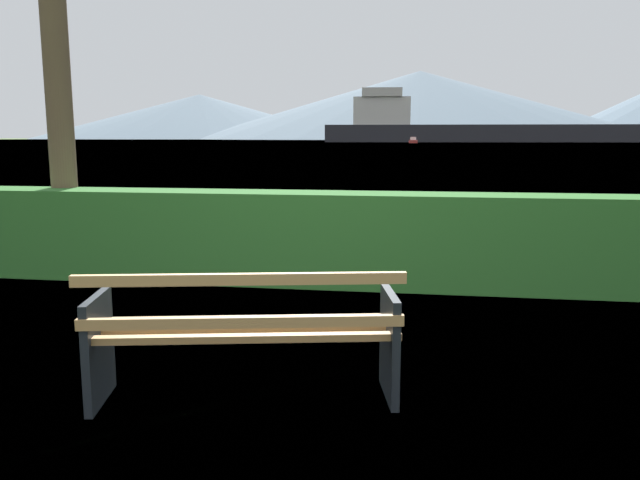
# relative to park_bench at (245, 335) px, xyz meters

# --- Properties ---
(ground_plane) EXTENTS (1400.00, 1400.00, 0.00)m
(ground_plane) POSITION_rel_park_bench_xyz_m (-0.01, 0.06, -0.43)
(ground_plane) COLOR #567A38
(water_surface) EXTENTS (620.00, 620.00, 0.00)m
(water_surface) POSITION_rel_park_bench_xyz_m (-0.01, 306.10, -0.43)
(water_surface) COLOR slate
(water_surface) RESTS_ON ground_plane
(park_bench) EXTENTS (1.96, 0.94, 0.87)m
(park_bench) POSITION_rel_park_bench_xyz_m (0.00, 0.00, 0.00)
(park_bench) COLOR tan
(park_bench) RESTS_ON ground_plane
(hedge_row) EXTENTS (8.36, 0.65, 1.02)m
(hedge_row) POSITION_rel_park_bench_xyz_m (-0.01, 3.24, 0.08)
(hedge_row) COLOR #2D6B28
(hedge_row) RESTS_ON ground_plane
(cargo_ship_large) EXTENTS (103.67, 21.13, 17.46)m
(cargo_ship_large) POSITION_rel_park_bench_xyz_m (13.06, 213.29, 4.45)
(cargo_ship_large) COLOR #232328
(cargo_ship_large) RESTS_ON water_surface
(tender_far) EXTENTS (2.46, 6.33, 1.71)m
(tender_far) POSITION_rel_park_bench_xyz_m (-0.77, 173.65, 0.17)
(tender_far) COLOR #B2332D
(tender_far) RESTS_ON water_surface
(distant_hills) EXTENTS (827.74, 402.04, 86.21)m
(distant_hills) POSITION_rel_park_bench_xyz_m (98.55, 574.52, 33.67)
(distant_hills) COLOR slate
(distant_hills) RESTS_ON ground_plane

